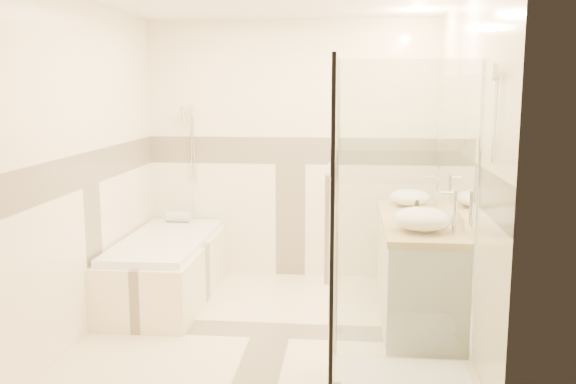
# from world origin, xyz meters

# --- Properties ---
(room) EXTENTS (2.82, 3.02, 2.52)m
(room) POSITION_xyz_m (0.06, 0.01, 1.26)
(room) COLOR #F7E9C4
(room) RESTS_ON ground
(bathtub) EXTENTS (0.75, 1.70, 0.56)m
(bathtub) POSITION_xyz_m (-1.02, 0.65, 0.31)
(bathtub) COLOR #FCEEC9
(bathtub) RESTS_ON ground
(vanity) EXTENTS (0.58, 1.62, 0.85)m
(vanity) POSITION_xyz_m (1.12, 0.30, 0.43)
(vanity) COLOR white
(vanity) RESTS_ON ground
(shower_enclosure) EXTENTS (0.96, 0.93, 2.04)m
(shower_enclosure) POSITION_xyz_m (0.83, -0.97, 0.51)
(shower_enclosure) COLOR #FCEEC9
(shower_enclosure) RESTS_ON ground
(vessel_sink_near) EXTENTS (0.36, 0.36, 0.14)m
(vessel_sink_near) POSITION_xyz_m (1.10, 0.85, 0.92)
(vessel_sink_near) COLOR white
(vessel_sink_near) RESTS_ON vanity
(vessel_sink_far) EXTENTS (0.42, 0.42, 0.17)m
(vessel_sink_far) POSITION_xyz_m (1.10, -0.14, 0.93)
(vessel_sink_far) COLOR white
(vessel_sink_far) RESTS_ON vanity
(faucet_near) EXTENTS (0.11, 0.03, 0.27)m
(faucet_near) POSITION_xyz_m (1.32, 0.85, 1.01)
(faucet_near) COLOR silver
(faucet_near) RESTS_ON vanity
(faucet_far) EXTENTS (0.12, 0.03, 0.29)m
(faucet_far) POSITION_xyz_m (1.32, -0.14, 1.02)
(faucet_far) COLOR silver
(faucet_far) RESTS_ON vanity
(amenity_bottle_a) EXTENTS (0.08, 0.08, 0.15)m
(amenity_bottle_a) POSITION_xyz_m (1.10, 0.19, 0.93)
(amenity_bottle_a) COLOR black
(amenity_bottle_a) RESTS_ON vanity
(amenity_bottle_b) EXTENTS (0.15, 0.15, 0.15)m
(amenity_bottle_b) POSITION_xyz_m (1.10, 0.25, 0.93)
(amenity_bottle_b) COLOR black
(amenity_bottle_b) RESTS_ON vanity
(folded_towels) EXTENTS (0.22, 0.29, 0.08)m
(folded_towels) POSITION_xyz_m (1.10, 0.96, 0.89)
(folded_towels) COLOR silver
(folded_towels) RESTS_ON vanity
(rolled_towel) EXTENTS (0.23, 0.11, 0.11)m
(rolled_towel) POSITION_xyz_m (-1.08, 1.31, 0.61)
(rolled_towel) COLOR silver
(rolled_towel) RESTS_ON bathtub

